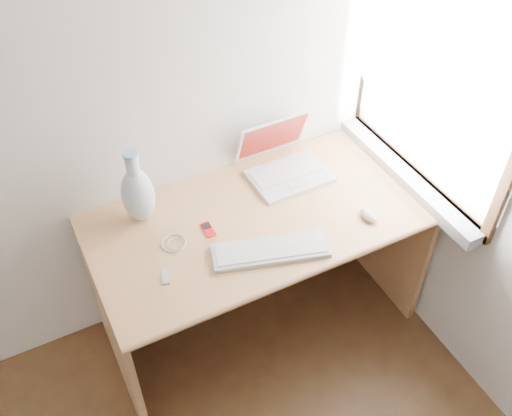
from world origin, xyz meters
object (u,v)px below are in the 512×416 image
desk (251,238)px  vase (138,193)px  laptop (285,163)px  external_keyboard (271,250)px

desk → vase: bearing=164.2°
laptop → vase: (-0.69, 0.01, 0.09)m
desk → vase: vase is taller
desk → external_keyboard: 0.38m
laptop → external_keyboard: 0.51m
external_keyboard → vase: size_ratio=1.40×
desk → external_keyboard: bearing=-101.0°
external_keyboard → vase: 0.59m
laptop → external_keyboard: (-0.30, -0.42, -0.04)m
vase → desk: bearing=-15.8°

